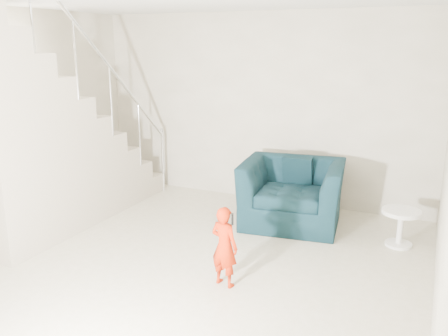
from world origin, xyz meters
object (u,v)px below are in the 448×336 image
at_px(armchair, 292,193).
at_px(side_table, 401,222).
at_px(staircase, 43,154).
at_px(toddler, 224,246).

distance_m(armchair, side_table, 1.35).
height_order(armchair, staircase, staircase).
bearing_deg(toddler, side_table, -118.84).
bearing_deg(staircase, armchair, 26.84).
bearing_deg(side_table, armchair, 172.47).
bearing_deg(toddler, staircase, 2.70).
xyz_separation_m(side_table, staircase, (-4.10, -1.22, 0.66)).
height_order(toddler, side_table, toddler).
xyz_separation_m(armchair, staircase, (-2.76, -1.40, 0.54)).
distance_m(armchair, staircase, 3.15).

